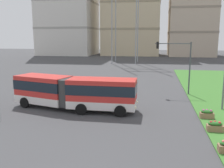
% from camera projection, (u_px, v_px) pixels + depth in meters
% --- Properties ---
extents(articulated_bus, '(11.99, 4.20, 3.00)m').
position_uv_depth(articulated_bus, '(74.00, 92.00, 23.41)').
color(articulated_bus, red).
rests_on(articulated_bus, ground).
extents(car_silver_hatch, '(4.44, 2.09, 1.58)m').
position_uv_depth(car_silver_hatch, '(72.00, 87.00, 30.05)').
color(car_silver_hatch, '#B7BABF').
rests_on(car_silver_hatch, ground).
extents(flower_planter_3, '(1.10, 0.56, 0.74)m').
position_uv_depth(flower_planter_3, '(215.00, 126.00, 17.90)').
color(flower_planter_3, '#937051').
rests_on(flower_planter_3, grass_median).
extents(flower_planter_4, '(1.10, 0.56, 0.74)m').
position_uv_depth(flower_planter_4, '(207.00, 114.00, 20.78)').
color(flower_planter_4, '#937051').
rests_on(flower_planter_4, grass_median).
extents(traffic_light_far_right, '(4.11, 0.28, 6.12)m').
position_uv_depth(traffic_light_far_right, '(178.00, 59.00, 29.16)').
color(traffic_light_far_right, '#474C51').
rests_on(traffic_light_far_right, ground).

